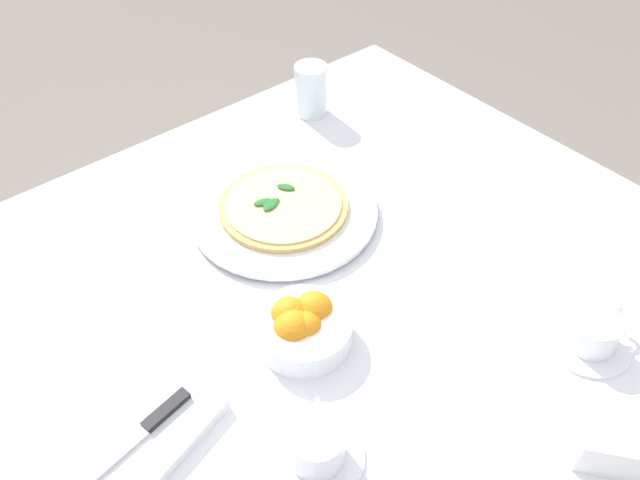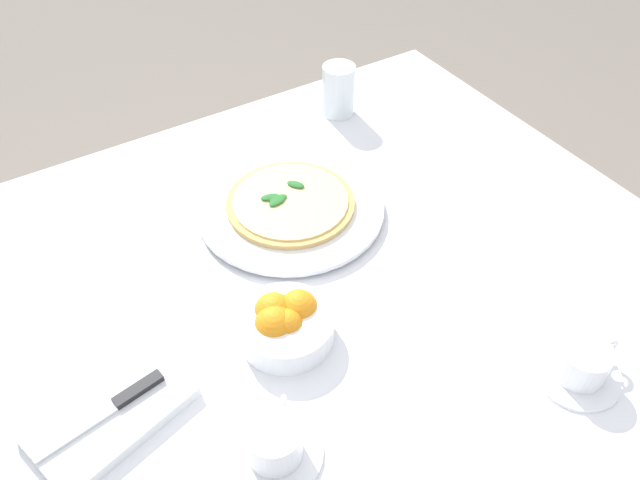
# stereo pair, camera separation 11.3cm
# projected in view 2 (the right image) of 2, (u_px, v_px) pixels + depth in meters

# --- Properties ---
(dining_table) EXTENTS (1.21, 1.21, 0.74)m
(dining_table) POSITION_uv_depth(u_px,v_px,m) (350.00, 333.00, 1.16)
(dining_table) COLOR white
(dining_table) RESTS_ON ground_plane
(pizza_plate) EXTENTS (0.35, 0.35, 0.02)m
(pizza_plate) POSITION_uv_depth(u_px,v_px,m) (291.00, 208.00, 1.20)
(pizza_plate) COLOR white
(pizza_plate) RESTS_ON dining_table
(pizza) EXTENTS (0.24, 0.24, 0.02)m
(pizza) POSITION_uv_depth(u_px,v_px,m) (290.00, 202.00, 1.19)
(pizza) COLOR #DBAD60
(pizza) RESTS_ON pizza_plate
(coffee_cup_back_corner) EXTENTS (0.13, 0.13, 0.06)m
(coffee_cup_back_corner) POSITION_uv_depth(u_px,v_px,m) (275.00, 443.00, 0.84)
(coffee_cup_back_corner) COLOR white
(coffee_cup_back_corner) RESTS_ON dining_table
(coffee_cup_center_back) EXTENTS (0.13, 0.13, 0.06)m
(coffee_cup_center_back) POSITION_uv_depth(u_px,v_px,m) (582.00, 364.00, 0.93)
(coffee_cup_center_back) COLOR white
(coffee_cup_center_back) RESTS_ON dining_table
(water_glass_left_edge) EXTENTS (0.07, 0.07, 0.12)m
(water_glass_left_edge) POSITION_uv_depth(u_px,v_px,m) (338.00, 93.00, 1.42)
(water_glass_left_edge) COLOR white
(water_glass_left_edge) RESTS_ON dining_table
(napkin_folded) EXTENTS (0.25, 0.19, 0.02)m
(napkin_folded) POSITION_uv_depth(u_px,v_px,m) (111.00, 415.00, 0.89)
(napkin_folded) COLOR white
(napkin_folded) RESTS_ON dining_table
(dinner_knife) EXTENTS (0.20, 0.05, 0.01)m
(dinner_knife) POSITION_uv_depth(u_px,v_px,m) (106.00, 410.00, 0.88)
(dinner_knife) COLOR silver
(dinner_knife) RESTS_ON napkin_folded
(citrus_bowl) EXTENTS (0.15, 0.15, 0.07)m
(citrus_bowl) POSITION_uv_depth(u_px,v_px,m) (285.00, 323.00, 0.98)
(citrus_bowl) COLOR white
(citrus_bowl) RESTS_ON dining_table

